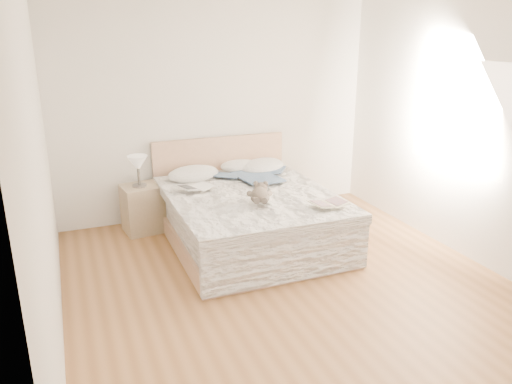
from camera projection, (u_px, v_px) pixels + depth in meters
The scene contains 15 objects.
floor at pixel (294, 289), 4.61m from camera, with size 4.00×4.50×0.00m, color brown.
wall_back at pixel (217, 108), 6.17m from camera, with size 4.00×0.02×2.70m, color white.
wall_left at pixel (40, 170), 3.48m from camera, with size 0.02×4.50×2.70m, color white.
wall_right at pixel (481, 129), 4.89m from camera, with size 0.02×4.50×2.70m, color white.
window at pixel (459, 115), 5.12m from camera, with size 0.02×1.30×1.10m, color white.
bed at pixel (248, 215), 5.56m from camera, with size 1.72×2.14×1.00m.
nightstand at pixel (143, 208), 5.86m from camera, with size 0.45×0.40×0.56m, color #9D8A69.
table_lamp at pixel (138, 165), 5.66m from camera, with size 0.30×0.30×0.36m.
pillow_left at pixel (193, 174), 5.94m from camera, with size 0.63×0.44×0.19m, color silver.
pillow_middle at pixel (242, 166), 6.27m from camera, with size 0.53×0.37×0.16m, color white.
pillow_right at pixel (263, 166), 6.27m from camera, with size 0.64×0.45×0.19m, color silver.
blouse at pixel (257, 177), 5.87m from camera, with size 0.66×0.71×0.03m, color #344B68, non-canonical shape.
photo_book at pixel (195, 188), 5.46m from camera, with size 0.35×0.24×0.03m, color white.
childrens_book at pixel (328, 204), 4.97m from camera, with size 0.37×0.25×0.02m, color #F8F1CB.
teddy_bear at pixel (260, 200), 5.01m from camera, with size 0.23×0.32×0.17m, color brown, non-canonical shape.
Camera 1 is at (-1.84, -3.68, 2.29)m, focal length 35.00 mm.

